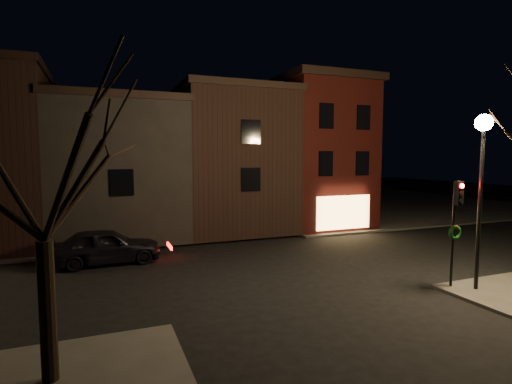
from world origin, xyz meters
The scene contains 9 objects.
ground centered at (0.00, 0.00, 0.00)m, with size 120.00×120.00×0.00m, color black.
sidewalk_far_right centered at (20.00, 20.00, 0.06)m, with size 30.00×30.00×0.12m, color #2D2B28.
corner_building centered at (8.00, 9.47, 5.40)m, with size 6.50×8.50×10.50m.
row_building_a centered at (1.50, 10.50, 4.83)m, with size 7.30×10.30×9.40m.
row_building_b centered at (-5.75, 10.50, 4.33)m, with size 7.80×10.30×8.40m.
street_lamp_near centered at (6.20, -6.00, 5.18)m, with size 0.60×0.60×6.48m.
traffic_signal centered at (5.60, -5.51, 2.81)m, with size 0.58×0.38×4.05m.
bare_tree_left centered at (-8.00, -7.00, 5.43)m, with size 5.60×5.60×7.50m.
parked_car_a centered at (-6.66, 3.32, 0.85)m, with size 2.01×5.00×1.70m, color black.
Camera 1 is at (-6.85, -16.56, 5.08)m, focal length 28.00 mm.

